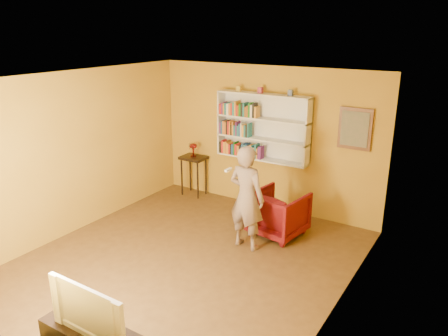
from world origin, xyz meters
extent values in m
cube|color=#4E3519|center=(0.00, 0.00, -0.06)|extent=(5.30, 5.80, 0.12)
cube|color=#AE8120|center=(0.00, 2.52, 1.35)|extent=(5.30, 0.04, 2.70)
cube|color=#AE8120|center=(0.00, -2.52, 1.35)|extent=(5.30, 0.04, 2.70)
cube|color=#AE8120|center=(-2.27, 0.00, 1.35)|extent=(0.04, 5.80, 2.70)
cube|color=#AE8120|center=(2.27, 0.00, 1.35)|extent=(0.04, 5.80, 2.70)
cube|color=silver|center=(0.00, 0.00, 2.73)|extent=(5.30, 5.80, 0.06)
cube|color=silver|center=(0.00, 2.48, 1.60)|extent=(1.80, 0.03, 1.20)
cube|color=silver|center=(-0.89, 2.35, 1.60)|extent=(0.03, 0.28, 1.20)
cube|color=silver|center=(0.89, 2.35, 1.60)|extent=(0.03, 0.28, 1.20)
cube|color=silver|center=(0.00, 2.35, 1.00)|extent=(1.80, 0.28, 0.03)
cube|color=silver|center=(0.00, 2.35, 1.38)|extent=(1.80, 0.28, 0.03)
cube|color=silver|center=(0.00, 2.35, 1.76)|extent=(1.80, 0.28, 0.03)
cube|color=silver|center=(0.00, 2.35, 2.20)|extent=(1.80, 0.28, 0.03)
cube|color=black|center=(-0.84, 2.30, 1.12)|extent=(0.04, 0.16, 0.21)
cube|color=red|center=(-0.79, 2.29, 1.14)|extent=(0.04, 0.15, 0.25)
cube|color=orange|center=(-0.75, 2.30, 1.13)|extent=(0.03, 0.16, 0.22)
cube|color=#BE6E26|center=(-0.72, 2.31, 1.14)|extent=(0.03, 0.19, 0.24)
cube|color=orange|center=(-0.68, 2.31, 1.12)|extent=(0.04, 0.19, 0.21)
cube|color=red|center=(-0.64, 2.29, 1.11)|extent=(0.03, 0.14, 0.20)
cube|color=black|center=(-0.61, 2.31, 1.11)|extent=(0.02, 0.19, 0.19)
cube|color=navy|center=(-0.57, 2.30, 1.12)|extent=(0.04, 0.16, 0.21)
cube|color=#16661B|center=(-0.53, 2.31, 1.14)|extent=(0.02, 0.17, 0.25)
cube|color=red|center=(-0.50, 2.31, 1.12)|extent=(0.04, 0.18, 0.22)
cube|color=#BE6E26|center=(-0.45, 2.30, 1.11)|extent=(0.04, 0.16, 0.19)
cube|color=black|center=(-0.40, 2.30, 1.12)|extent=(0.04, 0.16, 0.21)
cube|color=navy|center=(-0.35, 2.31, 1.14)|extent=(0.04, 0.18, 0.24)
cube|color=#216A79|center=(-0.31, 2.30, 1.13)|extent=(0.04, 0.15, 0.23)
cube|color=navy|center=(-0.27, 2.30, 1.14)|extent=(0.03, 0.16, 0.25)
cube|color=red|center=(-0.23, 2.30, 1.12)|extent=(0.04, 0.16, 0.21)
cube|color=orange|center=(-0.19, 2.31, 1.14)|extent=(0.03, 0.18, 0.24)
cube|color=#216A79|center=(-0.15, 2.31, 1.13)|extent=(0.03, 0.18, 0.23)
cube|color=silver|center=(-0.12, 2.31, 1.11)|extent=(0.04, 0.18, 0.20)
cube|color=#216A79|center=(-0.08, 2.30, 1.15)|extent=(0.04, 0.16, 0.27)
cube|color=orange|center=(-0.04, 2.30, 1.11)|extent=(0.02, 0.16, 0.20)
cube|color=#5F2369|center=(0.00, 2.29, 1.13)|extent=(0.04, 0.14, 0.23)
cube|color=#5F2369|center=(0.03, 2.29, 1.14)|extent=(0.02, 0.14, 0.24)
cube|color=#5F2369|center=(-0.85, 2.30, 1.51)|extent=(0.03, 0.16, 0.23)
cube|color=navy|center=(-0.81, 2.31, 1.52)|extent=(0.03, 0.19, 0.25)
cube|color=#BE6E26|center=(-0.77, 2.31, 1.52)|extent=(0.04, 0.18, 0.25)
cube|color=#BE6E26|center=(-0.73, 2.30, 1.51)|extent=(0.03, 0.17, 0.23)
cube|color=black|center=(-0.70, 2.30, 1.53)|extent=(0.02, 0.16, 0.27)
cube|color=red|center=(-0.67, 2.31, 1.52)|extent=(0.03, 0.18, 0.26)
cube|color=#BE6E26|center=(-0.63, 2.29, 1.53)|extent=(0.03, 0.14, 0.27)
cube|color=black|center=(-0.60, 2.31, 1.49)|extent=(0.02, 0.17, 0.20)
cube|color=#BE6E26|center=(-0.57, 2.29, 1.52)|extent=(0.03, 0.14, 0.26)
cube|color=#216A79|center=(-0.53, 2.29, 1.49)|extent=(0.04, 0.15, 0.19)
cube|color=#5F2369|center=(-0.49, 2.30, 1.53)|extent=(0.03, 0.16, 0.27)
cube|color=#216A79|center=(-0.45, 2.31, 1.49)|extent=(0.04, 0.18, 0.20)
cube|color=navy|center=(-0.42, 2.30, 1.51)|extent=(0.03, 0.15, 0.24)
cube|color=silver|center=(-0.38, 2.31, 1.52)|extent=(0.03, 0.19, 0.26)
cube|color=orange|center=(-0.35, 2.31, 1.50)|extent=(0.04, 0.18, 0.22)
cube|color=#216A79|center=(-0.31, 2.31, 1.51)|extent=(0.03, 0.17, 0.22)
cube|color=black|center=(-0.27, 2.31, 1.52)|extent=(0.03, 0.18, 0.24)
cube|color=#216A79|center=(-0.24, 2.30, 1.53)|extent=(0.02, 0.15, 0.27)
cube|color=red|center=(-0.84, 2.29, 1.87)|extent=(0.04, 0.15, 0.20)
cube|color=#5F2369|center=(-0.80, 2.31, 1.88)|extent=(0.03, 0.18, 0.22)
cube|color=orange|center=(-0.77, 2.30, 1.88)|extent=(0.02, 0.15, 0.21)
cube|color=#216A79|center=(-0.73, 2.30, 1.88)|extent=(0.04, 0.17, 0.22)
cube|color=silver|center=(-0.68, 2.30, 1.88)|extent=(0.04, 0.16, 0.21)
cube|color=#BE6E26|center=(-0.63, 2.30, 1.88)|extent=(0.04, 0.17, 0.22)
cube|color=red|center=(-0.60, 2.29, 1.89)|extent=(0.03, 0.15, 0.22)
cube|color=#216A79|center=(-0.55, 2.31, 1.90)|extent=(0.04, 0.19, 0.25)
cube|color=orange|center=(-0.52, 2.31, 1.91)|extent=(0.03, 0.18, 0.27)
cube|color=red|center=(-0.48, 2.31, 1.87)|extent=(0.03, 0.18, 0.20)
cube|color=brown|center=(-0.45, 2.31, 1.87)|extent=(0.02, 0.19, 0.20)
cube|color=#16661B|center=(-0.42, 2.30, 1.89)|extent=(0.03, 0.15, 0.24)
cube|color=black|center=(-0.38, 2.31, 1.89)|extent=(0.04, 0.17, 0.24)
cube|color=#216A79|center=(-0.34, 2.31, 1.90)|extent=(0.03, 0.19, 0.25)
cube|color=brown|center=(-0.30, 2.31, 1.87)|extent=(0.03, 0.17, 0.19)
cube|color=brown|center=(-0.26, 2.31, 1.88)|extent=(0.03, 0.19, 0.21)
cube|color=#16661B|center=(-0.22, 2.30, 1.91)|extent=(0.03, 0.16, 0.26)
cube|color=silver|center=(-0.18, 2.31, 1.89)|extent=(0.04, 0.19, 0.24)
cube|color=black|center=(-0.13, 2.29, 1.91)|extent=(0.04, 0.14, 0.27)
cube|color=orange|center=(-0.10, 2.30, 1.88)|extent=(0.03, 0.17, 0.21)
cube|color=gold|center=(-0.51, 2.35, 2.26)|extent=(0.07, 0.07, 0.09)
cube|color=#A23656|center=(-0.06, 2.35, 2.27)|extent=(0.08, 0.08, 0.11)
cube|color=slate|center=(0.52, 2.35, 2.27)|extent=(0.08, 0.08, 0.10)
cube|color=#563118|center=(1.65, 2.46, 1.75)|extent=(0.55, 0.04, 0.70)
cube|color=#7C705A|center=(1.65, 2.44, 1.75)|extent=(0.45, 0.02, 0.58)
cylinder|color=black|center=(-1.71, 2.10, 0.39)|extent=(0.04, 0.04, 0.77)
cylinder|color=black|center=(-1.31, 2.10, 0.39)|extent=(0.04, 0.04, 0.77)
cylinder|color=black|center=(-1.71, 2.40, 0.39)|extent=(0.04, 0.04, 0.77)
cylinder|color=black|center=(-1.31, 2.40, 0.39)|extent=(0.04, 0.04, 0.77)
cube|color=black|center=(-1.51, 2.25, 0.80)|extent=(0.50, 0.39, 0.06)
cylinder|color=maroon|center=(-1.51, 2.25, 0.84)|extent=(0.12, 0.12, 0.02)
cylinder|color=maroon|center=(-1.51, 2.25, 0.92)|extent=(0.03, 0.03, 0.15)
ellipsoid|color=maroon|center=(-1.51, 2.25, 1.05)|extent=(0.16, 0.16, 0.10)
cylinder|color=beige|center=(-1.43, 2.25, 1.04)|extent=(0.01, 0.01, 0.12)
cylinder|color=beige|center=(-1.44, 2.30, 1.04)|extent=(0.01, 0.01, 0.12)
cylinder|color=beige|center=(-1.48, 2.33, 1.04)|extent=(0.01, 0.01, 0.12)
cylinder|color=beige|center=(-1.53, 2.33, 1.04)|extent=(0.01, 0.01, 0.12)
cylinder|color=beige|center=(-1.57, 2.30, 1.04)|extent=(0.01, 0.01, 0.12)
cylinder|color=beige|center=(-1.59, 2.25, 1.04)|extent=(0.01, 0.01, 0.12)
cylinder|color=beige|center=(-1.57, 2.20, 1.04)|extent=(0.01, 0.01, 0.12)
cylinder|color=beige|center=(-1.53, 2.17, 1.04)|extent=(0.01, 0.01, 0.12)
cylinder|color=beige|center=(-1.48, 2.17, 1.04)|extent=(0.01, 0.01, 0.12)
cylinder|color=beige|center=(-1.44, 2.20, 1.04)|extent=(0.01, 0.01, 0.12)
imported|color=#46050C|center=(0.77, 1.52, 0.38)|extent=(0.93, 0.95, 0.76)
imported|color=#786358|center=(0.53, 0.85, 0.83)|extent=(0.64, 0.45, 1.67)
cube|color=silver|center=(0.42, 0.47, 1.38)|extent=(0.04, 0.15, 0.04)
imported|color=black|center=(0.57, -2.25, 0.76)|extent=(0.98, 0.14, 0.56)
camera|label=1|loc=(3.56, -4.64, 3.37)|focal=35.00mm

